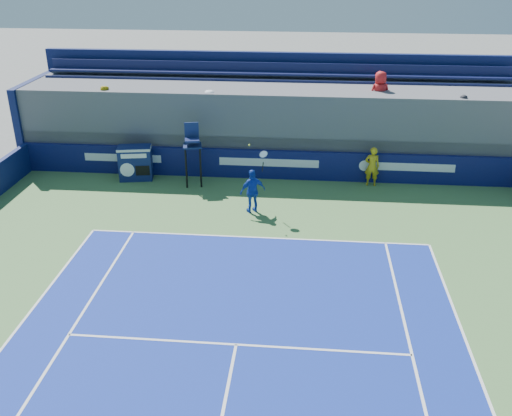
# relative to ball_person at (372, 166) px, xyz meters

# --- Properties ---
(ball_person) EXTENTS (0.58, 0.39, 1.58)m
(ball_person) POSITION_rel_ball_person_xyz_m (0.00, 0.00, 0.00)
(ball_person) COLOR gold
(ball_person) RESTS_ON apron
(back_hoarding) EXTENTS (20.40, 0.21, 1.20)m
(back_hoarding) POSITION_rel_ball_person_xyz_m (-4.06, 0.37, -0.20)
(back_hoarding) COLOR #0D1149
(back_hoarding) RESTS_ON ground
(match_clock) EXTENTS (1.43, 0.94, 1.40)m
(match_clock) POSITION_rel_ball_person_xyz_m (-9.39, -0.22, -0.06)
(match_clock) COLOR #0F1B4F
(match_clock) RESTS_ON ground
(umpire_chair) EXTENTS (0.83, 0.83, 2.48)m
(umpire_chair) POSITION_rel_ball_person_xyz_m (-6.96, -0.56, 0.73)
(umpire_chair) COLOR black
(umpire_chair) RESTS_ON ground
(tennis_player) EXTENTS (1.03, 0.78, 2.57)m
(tennis_player) POSITION_rel_ball_person_xyz_m (-4.39, -2.89, 0.02)
(tennis_player) COLOR #153AAD
(tennis_player) RESTS_ON apron
(stadium_seating) EXTENTS (21.00, 4.05, 4.40)m
(stadium_seating) POSITION_rel_ball_person_xyz_m (-4.07, 2.42, 1.04)
(stadium_seating) COLOR #4E4E53
(stadium_seating) RESTS_ON ground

